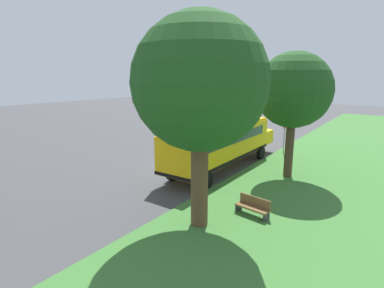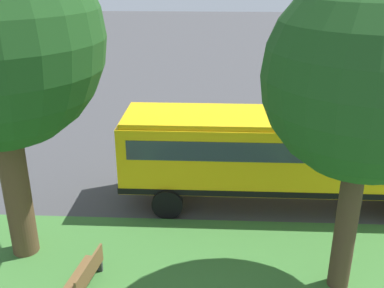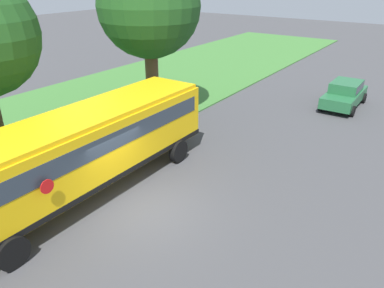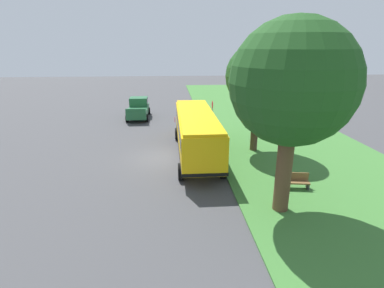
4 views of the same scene
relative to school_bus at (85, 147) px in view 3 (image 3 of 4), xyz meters
name	(u,v)px [view 3 (image 3 of 4)]	position (x,y,z in m)	size (l,w,h in m)	color
ground_plane	(146,210)	(2.51, 0.30, -1.92)	(120.00, 120.00, 0.00)	#424244
school_bus	(85,147)	(0.00, 0.00, 0.00)	(2.84, 12.42, 3.16)	yellow
car_green_nearest	(345,93)	(5.31, 15.75, -1.05)	(2.02, 4.40, 1.56)	#236038
oak_tree_roadside_mid	(147,7)	(-3.36, 7.67, 4.05)	(5.40, 5.40, 8.75)	brown
park_bench	(108,113)	(-4.89, 5.69, -1.45)	(1.66, 0.73, 0.92)	brown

